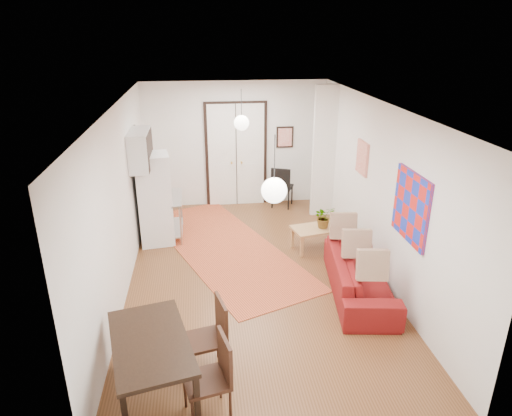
{
  "coord_description": "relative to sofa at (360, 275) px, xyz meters",
  "views": [
    {
      "loc": [
        -0.82,
        -6.88,
        4.0
      ],
      "look_at": [
        0.04,
        -0.02,
        1.25
      ],
      "focal_mm": 32.0,
      "sensor_mm": 36.0,
      "label": 1
    }
  ],
  "objects": [
    {
      "name": "floor",
      "position": [
        -1.61,
        0.79,
        -0.32
      ],
      "size": [
        7.0,
        7.0,
        0.0
      ],
      "primitive_type": "plane",
      "color": "brown",
      "rests_on": "ground"
    },
    {
      "name": "ceiling",
      "position": [
        -1.61,
        0.79,
        2.58
      ],
      "size": [
        4.2,
        7.0,
        0.02
      ],
      "primitive_type": "cube",
      "color": "white",
      "rests_on": "wall_back"
    },
    {
      "name": "wall_back",
      "position": [
        -1.61,
        4.29,
        1.13
      ],
      "size": [
        4.2,
        0.02,
        2.9
      ],
      "primitive_type": "cube",
      "color": "silver",
      "rests_on": "floor"
    },
    {
      "name": "wall_front",
      "position": [
        -1.61,
        -2.71,
        1.13
      ],
      "size": [
        4.2,
        0.02,
        2.9
      ],
      "primitive_type": "cube",
      "color": "silver",
      "rests_on": "floor"
    },
    {
      "name": "wall_left",
      "position": [
        -3.71,
        0.79,
        1.13
      ],
      "size": [
        0.02,
        7.0,
        2.9
      ],
      "primitive_type": "cube",
      "color": "silver",
      "rests_on": "floor"
    },
    {
      "name": "wall_right",
      "position": [
        0.49,
        0.79,
        1.13
      ],
      "size": [
        0.02,
        7.0,
        2.9
      ],
      "primitive_type": "cube",
      "color": "silver",
      "rests_on": "floor"
    },
    {
      "name": "double_doors",
      "position": [
        -1.61,
        4.25,
        0.88
      ],
      "size": [
        1.44,
        0.06,
        2.5
      ],
      "primitive_type": "cube",
      "color": "white",
      "rests_on": "wall_back"
    },
    {
      "name": "stub_partition",
      "position": [
        0.24,
        3.34,
        1.13
      ],
      "size": [
        0.5,
        0.1,
        2.9
      ],
      "primitive_type": "cube",
      "color": "silver",
      "rests_on": "floor"
    },
    {
      "name": "wall_cabinet",
      "position": [
        -3.53,
        2.29,
        1.58
      ],
      "size": [
        0.35,
        1.0,
        0.7
      ],
      "primitive_type": "cube",
      "color": "silver",
      "rests_on": "wall_left"
    },
    {
      "name": "painting_popart",
      "position": [
        0.47,
        -0.46,
        1.33
      ],
      "size": [
        0.05,
        1.0,
        1.0
      ],
      "primitive_type": "cube",
      "color": "red",
      "rests_on": "wall_right"
    },
    {
      "name": "painting_abstract",
      "position": [
        0.47,
        1.59,
        1.48
      ],
      "size": [
        0.05,
        0.5,
        0.6
      ],
      "primitive_type": "cube",
      "color": "#F3E2CA",
      "rests_on": "wall_right"
    },
    {
      "name": "poster_back",
      "position": [
        -0.46,
        4.26,
        1.28
      ],
      "size": [
        0.4,
        0.03,
        0.5
      ],
      "primitive_type": "cube",
      "color": "red",
      "rests_on": "wall_back"
    },
    {
      "name": "print_left",
      "position": [
        -3.68,
        2.79,
        1.63
      ],
      "size": [
        0.03,
        0.44,
        0.54
      ],
      "primitive_type": "cube",
      "color": "olive",
      "rests_on": "wall_left"
    },
    {
      "name": "pendant_back",
      "position": [
        -1.61,
        2.79,
        1.93
      ],
      "size": [
        0.3,
        0.3,
        0.8
      ],
      "color": "silver",
      "rests_on": "ceiling"
    },
    {
      "name": "pendant_front",
      "position": [
        -1.61,
        -1.21,
        1.93
      ],
      "size": [
        0.3,
        0.3,
        0.8
      ],
      "color": "silver",
      "rests_on": "ceiling"
    },
    {
      "name": "kilim_rug",
      "position": [
        -2.04,
        1.89,
        -0.31
      ],
      "size": [
        3.3,
        4.91,
        0.01
      ],
      "primitive_type": "cube",
      "rotation": [
        0.0,
        0.0,
        0.38
      ],
      "color": "#C35430",
      "rests_on": "floor"
    },
    {
      "name": "sofa",
      "position": [
        0.0,
        0.0,
        0.0
      ],
      "size": [
        2.29,
        1.16,
        0.64
      ],
      "primitive_type": "imported",
      "rotation": [
        0.0,
        0.0,
        1.43
      ],
      "color": "maroon",
      "rests_on": "floor"
    },
    {
      "name": "coffee_table",
      "position": [
        -0.26,
        1.65,
        0.06
      ],
      "size": [
        1.08,
        0.74,
        0.44
      ],
      "rotation": [
        0.0,
        0.0,
        0.21
      ],
      "color": "tan",
      "rests_on": "floor"
    },
    {
      "name": "potted_plant",
      "position": [
        -0.16,
        1.65,
        0.33
      ],
      "size": [
        0.4,
        0.44,
        0.43
      ],
      "primitive_type": "imported",
      "rotation": [
        0.0,
        0.0,
        0.21
      ],
      "color": "#2E6731",
      "rests_on": "coffee_table"
    },
    {
      "name": "kitchen_counter",
      "position": [
        -3.12,
        2.6,
        0.2
      ],
      "size": [
        0.56,
        1.09,
        0.83
      ],
      "rotation": [
        0.0,
        0.0,
        0.02
      ],
      "color": "#B4B7B9",
      "rests_on": "floor"
    },
    {
      "name": "bowl",
      "position": [
        -3.12,
        2.3,
        0.54
      ],
      "size": [
        0.2,
        0.2,
        0.05
      ],
      "primitive_type": "imported",
      "rotation": [
        0.0,
        0.0,
        0.02
      ],
      "color": "beige",
      "rests_on": "kitchen_counter"
    },
    {
      "name": "soap_bottle",
      "position": [
        -3.17,
        2.85,
        0.6
      ],
      "size": [
        0.08,
        0.08,
        0.17
      ],
      "primitive_type": "imported",
      "rotation": [
        0.0,
        0.0,
        0.02
      ],
      "color": "teal",
      "rests_on": "kitchen_counter"
    },
    {
      "name": "fridge",
      "position": [
        -3.36,
        2.33,
        0.58
      ],
      "size": [
        0.72,
        0.72,
        1.8
      ],
      "primitive_type": "cube",
      "rotation": [
        0.0,
        0.0,
        0.14
      ],
      "color": "white",
      "rests_on": "floor"
    },
    {
      "name": "dining_table",
      "position": [
        -3.07,
        -1.85,
        0.38
      ],
      "size": [
        1.12,
        1.58,
        0.79
      ],
      "rotation": [
        0.0,
        0.0,
        0.23
      ],
      "color": "black",
      "rests_on": "floor"
    },
    {
      "name": "dining_chair_near",
      "position": [
        -2.47,
        -1.4,
        0.25
      ],
      "size": [
        0.56,
        0.71,
        0.98
      ],
      "rotation": [
        0.0,
        0.0,
        -1.34
      ],
      "color": "#341A10",
      "rests_on": "floor"
    },
    {
      "name": "dining_chair_far",
      "position": [
        -2.47,
        -2.1,
        0.25
      ],
      "size": [
        0.56,
        0.71,
        0.98
      ],
      "rotation": [
        0.0,
        0.0,
        -1.34
      ],
      "color": "#341A10",
      "rests_on": "floor"
    },
    {
      "name": "black_side_chair",
      "position": [
        -0.55,
        4.04,
        0.26
      ],
      "size": [
        0.6,
        0.61,
        0.99
      ],
      "rotation": [
        0.0,
        0.0,
        2.74
      ],
      "color": "black",
      "rests_on": "floor"
    }
  ]
}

